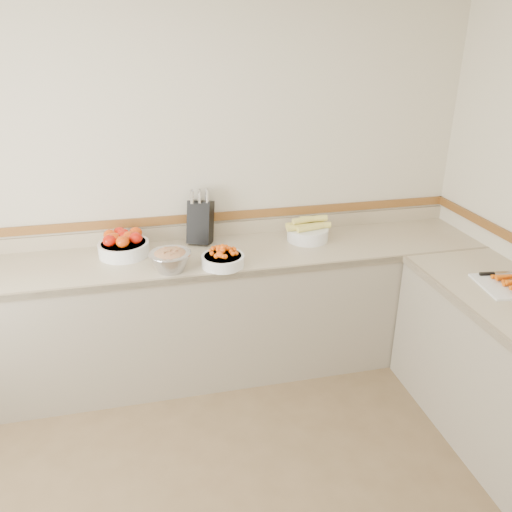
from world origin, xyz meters
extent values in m
plane|color=beige|center=(0.00, 2.00, 1.30)|extent=(4.00, 0.00, 4.00)
cube|color=tan|center=(0.00, 1.68, 0.88)|extent=(4.00, 0.65, 0.04)
cube|color=gray|center=(0.00, 1.68, 0.43)|extent=(4.00, 0.63, 0.86)
cube|color=gray|center=(0.00, 1.36, 0.88)|extent=(4.00, 0.02, 0.04)
cube|color=tan|center=(0.00, 1.99, 0.95)|extent=(4.00, 0.02, 0.10)
cube|color=brown|center=(0.00, 1.99, 1.05)|extent=(4.00, 0.02, 0.06)
cube|color=black|center=(0.08, 1.90, 1.05)|extent=(0.23, 0.24, 0.32)
cylinder|color=silver|center=(0.03, 1.87, 1.24)|extent=(0.03, 0.04, 0.08)
cylinder|color=silver|center=(0.08, 1.87, 1.24)|extent=(0.03, 0.04, 0.08)
cylinder|color=silver|center=(0.13, 1.87, 1.24)|extent=(0.03, 0.04, 0.08)
cylinder|color=silver|center=(0.03, 1.90, 1.24)|extent=(0.03, 0.04, 0.08)
cylinder|color=silver|center=(0.08, 1.90, 1.24)|extent=(0.03, 0.04, 0.08)
cylinder|color=silver|center=(0.13, 1.90, 1.24)|extent=(0.03, 0.04, 0.08)
cylinder|color=silver|center=(0.03, 1.93, 1.24)|extent=(0.03, 0.04, 0.08)
cylinder|color=silver|center=(0.08, 1.93, 1.24)|extent=(0.03, 0.04, 0.08)
cylinder|color=silver|center=(0.13, 1.93, 1.24)|extent=(0.03, 0.04, 0.08)
cylinder|color=white|center=(-0.45, 1.79, 0.94)|extent=(0.33, 0.33, 0.09)
torus|color=white|center=(-0.45, 1.79, 0.98)|extent=(0.33, 0.33, 0.01)
cylinder|color=white|center=(-0.45, 1.79, 0.98)|extent=(0.29, 0.29, 0.01)
ellipsoid|color=red|center=(-0.53, 1.74, 1.03)|extent=(0.09, 0.09, 0.08)
ellipsoid|color=#DE3F08|center=(-0.45, 1.70, 1.03)|extent=(0.09, 0.09, 0.08)
ellipsoid|color=red|center=(-0.37, 1.75, 1.03)|extent=(0.09, 0.09, 0.08)
ellipsoid|color=#DE3F08|center=(-0.53, 1.84, 1.03)|extent=(0.09, 0.09, 0.08)
ellipsoid|color=red|center=(-0.45, 1.80, 1.03)|extent=(0.09, 0.09, 0.08)
ellipsoid|color=#DE3F08|center=(-0.37, 1.85, 1.03)|extent=(0.09, 0.09, 0.08)
ellipsoid|color=red|center=(-0.47, 1.87, 1.03)|extent=(0.09, 0.09, 0.08)
ellipsoid|color=#DE3F08|center=(-0.41, 1.78, 1.03)|extent=(0.09, 0.09, 0.08)
ellipsoid|color=red|center=(-0.45, 1.84, 1.03)|extent=(0.09, 0.09, 0.08)
ellipsoid|color=#DE3F08|center=(-0.50, 1.77, 1.03)|extent=(0.09, 0.09, 0.08)
cylinder|color=white|center=(0.16, 1.47, 0.94)|extent=(0.27, 0.27, 0.07)
torus|color=white|center=(0.16, 1.47, 0.96)|extent=(0.27, 0.27, 0.01)
cylinder|color=white|center=(0.16, 1.47, 0.96)|extent=(0.24, 0.24, 0.01)
sphere|color=#E64F08|center=(0.22, 1.42, 1.00)|extent=(0.03, 0.03, 0.03)
sphere|color=#E64F08|center=(0.09, 1.40, 0.99)|extent=(0.03, 0.03, 0.03)
sphere|color=#E64F08|center=(0.19, 1.47, 1.02)|extent=(0.03, 0.03, 0.03)
sphere|color=#E64F08|center=(0.15, 1.38, 0.99)|extent=(0.03, 0.03, 0.03)
sphere|color=#E64F08|center=(0.16, 1.54, 1.00)|extent=(0.03, 0.03, 0.03)
sphere|color=#E64F08|center=(0.16, 1.47, 1.03)|extent=(0.03, 0.03, 0.03)
sphere|color=#E64F08|center=(0.11, 1.45, 1.01)|extent=(0.03, 0.03, 0.03)
sphere|color=#E64F08|center=(0.16, 1.46, 1.03)|extent=(0.03, 0.03, 0.03)
sphere|color=#E64F08|center=(0.16, 1.48, 1.02)|extent=(0.03, 0.03, 0.03)
sphere|color=#E64F08|center=(0.11, 1.51, 1.00)|extent=(0.03, 0.03, 0.03)
sphere|color=#E64F08|center=(0.08, 1.46, 0.99)|extent=(0.03, 0.03, 0.03)
sphere|color=#E64F08|center=(0.22, 1.40, 0.99)|extent=(0.03, 0.03, 0.03)
sphere|color=#E64F08|center=(0.14, 1.47, 1.02)|extent=(0.03, 0.03, 0.03)
sphere|color=#E64F08|center=(0.16, 1.47, 1.02)|extent=(0.03, 0.03, 0.03)
sphere|color=#E64F08|center=(0.19, 1.49, 1.01)|extent=(0.03, 0.03, 0.03)
sphere|color=#E64F08|center=(0.12, 1.47, 1.02)|extent=(0.03, 0.03, 0.03)
sphere|color=#E64F08|center=(0.16, 1.46, 1.02)|extent=(0.03, 0.03, 0.03)
sphere|color=#E64F08|center=(0.14, 1.44, 1.01)|extent=(0.03, 0.03, 0.03)
sphere|color=#E64F08|center=(0.15, 1.43, 1.01)|extent=(0.03, 0.03, 0.03)
sphere|color=#E64F08|center=(0.12, 1.52, 1.00)|extent=(0.03, 0.03, 0.03)
sphere|color=#E64F08|center=(0.18, 1.51, 1.01)|extent=(0.03, 0.03, 0.03)
sphere|color=#E64F08|center=(0.19, 1.41, 1.00)|extent=(0.03, 0.03, 0.03)
sphere|color=#E64F08|center=(0.13, 1.53, 1.00)|extent=(0.03, 0.03, 0.03)
sphere|color=#E64F08|center=(0.22, 1.54, 0.99)|extent=(0.03, 0.03, 0.03)
sphere|color=#E64F08|center=(0.17, 1.54, 1.00)|extent=(0.03, 0.03, 0.03)
sphere|color=#E64F08|center=(0.12, 1.41, 1.00)|extent=(0.03, 0.03, 0.03)
sphere|color=#E64F08|center=(0.20, 1.45, 1.01)|extent=(0.03, 0.03, 0.03)
sphere|color=#E64F08|center=(0.15, 1.51, 1.01)|extent=(0.03, 0.03, 0.03)
sphere|color=#E64F08|center=(0.15, 1.46, 1.01)|extent=(0.03, 0.03, 0.03)
sphere|color=#E64F08|center=(0.15, 1.44, 1.02)|extent=(0.03, 0.03, 0.03)
sphere|color=#E64F08|center=(0.23, 1.49, 1.00)|extent=(0.03, 0.03, 0.03)
sphere|color=#E64F08|center=(0.21, 1.56, 0.99)|extent=(0.03, 0.03, 0.03)
sphere|color=#E64F08|center=(0.24, 1.50, 0.99)|extent=(0.03, 0.03, 0.03)
sphere|color=#E64F08|center=(0.23, 1.44, 1.00)|extent=(0.03, 0.03, 0.03)
sphere|color=#E64F08|center=(0.16, 1.44, 1.01)|extent=(0.03, 0.03, 0.03)
sphere|color=#E64F08|center=(0.17, 1.44, 1.01)|extent=(0.03, 0.03, 0.03)
sphere|color=#E64F08|center=(0.13, 1.41, 1.01)|extent=(0.03, 0.03, 0.03)
sphere|color=#E64F08|center=(0.16, 1.47, 1.02)|extent=(0.03, 0.03, 0.03)
sphere|color=#E64F08|center=(0.18, 1.48, 1.03)|extent=(0.03, 0.03, 0.03)
sphere|color=#E64F08|center=(0.22, 1.41, 1.00)|extent=(0.03, 0.03, 0.03)
sphere|color=#E64F08|center=(0.13, 1.42, 1.01)|extent=(0.03, 0.03, 0.03)
sphere|color=#E64F08|center=(0.18, 1.43, 1.02)|extent=(0.03, 0.03, 0.03)
cylinder|color=white|center=(0.82, 1.77, 0.94)|extent=(0.29, 0.29, 0.09)
torus|color=white|center=(0.82, 1.77, 0.98)|extent=(0.29, 0.29, 0.01)
cylinder|color=#F2E065|center=(0.76, 1.75, 1.01)|extent=(0.20, 0.06, 0.04)
cylinder|color=#F2E065|center=(0.82, 1.73, 1.01)|extent=(0.20, 0.09, 0.04)
cylinder|color=#F2E065|center=(0.89, 1.76, 1.01)|extent=(0.20, 0.06, 0.04)
cylinder|color=#F2E065|center=(0.77, 1.81, 1.01)|extent=(0.20, 0.07, 0.04)
cylinder|color=#F2E065|center=(0.86, 1.82, 1.01)|extent=(0.20, 0.07, 0.04)
cylinder|color=#F2E065|center=(0.80, 1.77, 1.05)|extent=(0.20, 0.08, 0.04)
cylinder|color=#F2E065|center=(0.87, 1.78, 1.05)|extent=(0.20, 0.05, 0.04)
cylinder|color=#B2B2BA|center=(-0.16, 1.47, 0.96)|extent=(0.26, 0.26, 0.12)
torus|color=#B2B2BA|center=(-0.16, 1.47, 1.02)|extent=(0.26, 0.26, 0.01)
ellipsoid|color=red|center=(-0.16, 1.47, 1.01)|extent=(0.21, 0.21, 0.07)
cube|color=red|center=(-0.15, 1.46, 1.03)|extent=(0.02, 0.02, 0.02)
cube|color=#91C35F|center=(-0.16, 1.47, 1.04)|extent=(0.02, 0.02, 0.02)
cube|color=red|center=(-0.11, 1.42, 1.02)|extent=(0.02, 0.02, 0.02)
cube|color=#91C35F|center=(-0.17, 1.45, 1.04)|extent=(0.02, 0.02, 0.02)
cube|color=red|center=(-0.11, 1.50, 1.03)|extent=(0.02, 0.02, 0.02)
cube|color=#91C35F|center=(-0.11, 1.47, 1.03)|extent=(0.02, 0.02, 0.02)
cube|color=red|center=(-0.12, 1.46, 1.04)|extent=(0.02, 0.02, 0.02)
cube|color=#91C35F|center=(-0.14, 1.44, 1.03)|extent=(0.02, 0.02, 0.02)
cube|color=red|center=(-0.16, 1.41, 1.03)|extent=(0.02, 0.02, 0.02)
cube|color=#91C35F|center=(-0.17, 1.44, 1.03)|extent=(0.02, 0.02, 0.02)
cube|color=red|center=(-0.12, 1.44, 1.03)|extent=(0.02, 0.02, 0.02)
cube|color=#91C35F|center=(-0.19, 1.52, 1.03)|extent=(0.02, 0.02, 0.02)
cube|color=red|center=(-0.20, 1.44, 1.04)|extent=(0.02, 0.02, 0.02)
cube|color=#91C35F|center=(-0.12, 1.53, 1.03)|extent=(0.02, 0.02, 0.02)
cone|color=#E65D08|center=(1.78, 0.87, 0.93)|extent=(0.17, 0.05, 0.03)
cone|color=#E65D08|center=(1.78, 0.90, 0.93)|extent=(0.17, 0.05, 0.03)
cube|color=silver|center=(1.82, 0.95, 0.92)|extent=(0.18, 0.06, 0.00)
cube|color=black|center=(1.69, 0.95, 0.92)|extent=(0.09, 0.03, 0.02)
camera|label=1|loc=(-0.27, -1.37, 2.23)|focal=35.00mm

